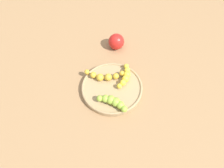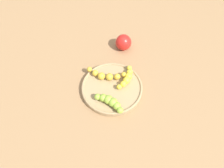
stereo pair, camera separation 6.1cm
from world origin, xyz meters
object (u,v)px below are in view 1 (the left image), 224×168
object	(u,v)px
banana_spotted	(104,76)
apple_red	(116,42)
banana_yellow	(125,76)
fruit_bowl	(112,88)
banana_green	(113,102)

from	to	relation	value
banana_spotted	apple_red	distance (m)	0.20
banana_yellow	fruit_bowl	bearing A→B (deg)	-126.13
banana_spotted	banana_yellow	world-z (taller)	banana_spotted
fruit_bowl	apple_red	world-z (taller)	apple_red
banana_spotted	banana_yellow	bearing A→B (deg)	92.09
banana_yellow	apple_red	bearing A→B (deg)	117.07
banana_spotted	banana_yellow	distance (m)	0.08
fruit_bowl	banana_green	xyz separation A→B (m)	(-0.06, -0.05, 0.02)
banana_green	banana_yellow	distance (m)	0.13
banana_green	apple_red	size ratio (longest dim) A/B	1.69
banana_yellow	banana_spotted	bearing A→B (deg)	-164.50
fruit_bowl	banana_spotted	size ratio (longest dim) A/B	1.68
fruit_bowl	banana_spotted	xyz separation A→B (m)	(0.02, 0.05, 0.02)
banana_spotted	banana_green	bearing A→B (deg)	19.28
fruit_bowl	banana_yellow	bearing A→B (deg)	-17.41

